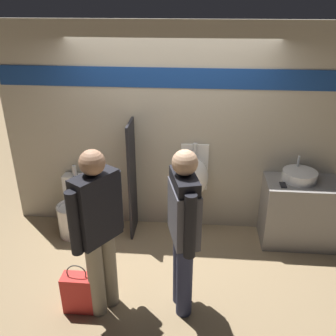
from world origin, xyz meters
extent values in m
plane|color=#997F5B|center=(0.00, 0.00, 0.00)|extent=(16.00, 16.00, 0.00)
cube|color=#B2A893|center=(0.00, 0.60, 1.35)|extent=(4.33, 0.06, 2.70)
cube|color=navy|center=(0.00, 0.56, 2.05)|extent=(4.25, 0.01, 0.24)
cube|color=gray|center=(1.66, 0.30, 0.43)|extent=(0.91, 0.54, 0.86)
cylinder|color=white|center=(1.61, 0.35, 0.92)|extent=(0.42, 0.42, 0.12)
cylinder|color=silver|center=(1.61, 0.50, 1.05)|extent=(0.03, 0.03, 0.14)
cube|color=black|center=(1.39, 0.19, 0.87)|extent=(0.07, 0.14, 0.01)
cube|color=black|center=(-0.48, 0.35, 0.78)|extent=(0.03, 0.44, 1.56)
cylinder|color=silver|center=(0.31, 0.42, 0.29)|extent=(0.04, 0.04, 0.58)
ellipsoid|color=white|center=(0.31, 0.42, 0.81)|extent=(0.37, 0.27, 0.51)
cube|color=white|center=(0.31, 0.56, 0.89)|extent=(0.36, 0.02, 0.64)
cylinder|color=silver|center=(0.31, 0.52, 1.16)|extent=(0.06, 0.06, 0.16)
cylinder|color=white|center=(-1.27, 0.20, 0.21)|extent=(0.39, 0.39, 0.42)
torus|color=white|center=(-1.27, 0.20, 0.43)|extent=(0.40, 0.40, 0.04)
cube|color=white|center=(-1.27, 0.48, 0.58)|extent=(0.34, 0.16, 0.33)
cylinder|color=silver|center=(-1.27, 0.46, 0.83)|extent=(0.06, 0.06, 0.14)
cylinder|color=#282D4C|center=(0.26, -1.05, 0.43)|extent=(0.16, 0.16, 0.85)
cylinder|color=#282D4C|center=(0.22, -0.88, 0.43)|extent=(0.16, 0.16, 0.85)
cube|color=black|center=(0.24, -0.96, 1.19)|extent=(0.30, 0.48, 0.68)
cube|color=#4C4C56|center=(0.24, -0.96, 1.14)|extent=(0.33, 0.51, 0.54)
cylinder|color=black|center=(0.31, -1.21, 1.16)|extent=(0.11, 0.11, 0.62)
cylinder|color=black|center=(0.18, -0.72, 1.16)|extent=(0.11, 0.11, 0.62)
sphere|color=tan|center=(0.24, -0.96, 1.65)|extent=(0.23, 0.23, 0.23)
cylinder|color=gray|center=(-0.60, -1.11, 0.43)|extent=(0.16, 0.16, 0.86)
cylinder|color=gray|center=(-0.50, -0.97, 0.43)|extent=(0.16, 0.16, 0.86)
cube|color=black|center=(-0.55, -1.04, 1.20)|extent=(0.41, 0.48, 0.68)
cylinder|color=black|center=(-0.69, -1.25, 1.16)|extent=(0.11, 0.11, 0.62)
cylinder|color=black|center=(-0.41, -0.83, 1.16)|extent=(0.11, 0.11, 0.62)
sphere|color=#A87A5B|center=(-0.55, -1.04, 1.65)|extent=(0.23, 0.23, 0.23)
cube|color=red|center=(-0.80, -1.09, 0.21)|extent=(0.32, 0.17, 0.42)
torus|color=#4C4742|center=(-0.80, -1.09, 0.46)|extent=(0.20, 0.01, 0.20)
camera|label=1|loc=(0.35, -3.89, 2.98)|focal=40.00mm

